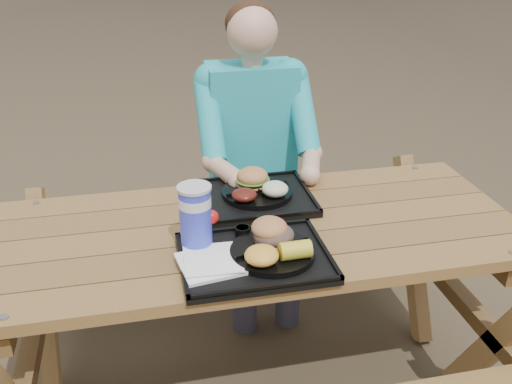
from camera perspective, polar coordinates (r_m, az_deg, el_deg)
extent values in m
cube|color=black|center=(1.74, -0.16, -6.71)|extent=(0.45, 0.35, 0.02)
cube|color=black|center=(2.09, -0.63, -0.72)|extent=(0.45, 0.35, 0.02)
cylinder|color=black|center=(1.74, 1.65, -6.03)|extent=(0.26, 0.26, 0.02)
cylinder|color=black|center=(2.10, 0.11, -0.04)|extent=(0.26, 0.26, 0.02)
cube|color=white|center=(1.70, -4.63, -7.05)|extent=(0.20, 0.20, 0.02)
cylinder|color=#1C2BD2|center=(1.75, -6.06, -2.66)|extent=(0.10, 0.10, 0.20)
cylinder|color=black|center=(1.84, -1.36, -3.94)|extent=(0.05, 0.05, 0.03)
cylinder|color=yellow|center=(1.84, 0.65, -3.89)|extent=(0.06, 0.06, 0.03)
ellipsoid|color=yellow|center=(1.66, 0.57, -6.36)|extent=(0.10, 0.10, 0.05)
cube|color=black|center=(2.06, -5.23, -0.87)|extent=(0.03, 0.15, 0.01)
ellipsoid|color=#551811|center=(2.01, -1.19, -0.30)|extent=(0.09, 0.09, 0.04)
ellipsoid|color=beige|center=(2.04, 1.92, 0.30)|extent=(0.10, 0.10, 0.05)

